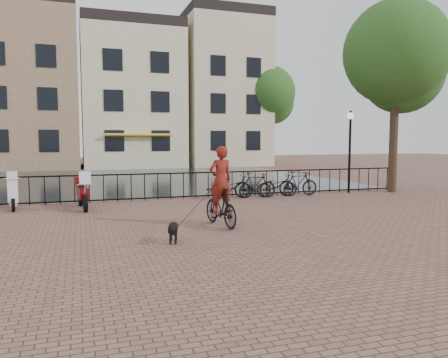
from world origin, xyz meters
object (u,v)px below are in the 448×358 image
object	(u,v)px
lamp_post	(350,137)
dog	(173,231)
scooter	(13,189)
motorcycle	(82,189)
cyclist	(221,191)

from	to	relation	value
lamp_post	dog	bearing A→B (deg)	-143.86
scooter	motorcycle	bearing A→B (deg)	-23.92
lamp_post	motorcycle	size ratio (longest dim) A/B	1.83
lamp_post	scooter	bearing A→B (deg)	-178.51
motorcycle	scooter	xyz separation A→B (m)	(-2.17, 0.66, -0.00)
motorcycle	dog	bearing A→B (deg)	-77.53
dog	scooter	bearing A→B (deg)	137.51
lamp_post	cyclist	distance (m)	9.22
lamp_post	dog	distance (m)	11.42
lamp_post	scooter	world-z (taller)	lamp_post
scooter	lamp_post	bearing A→B (deg)	-5.48
motorcycle	cyclist	bearing A→B (deg)	-56.50
lamp_post	motorcycle	xyz separation A→B (m)	(-10.94, -1.00, -1.72)
lamp_post	cyclist	xyz separation A→B (m)	(-7.49, -5.18, -1.44)
lamp_post	dog	xyz separation A→B (m)	(-9.06, -6.62, -2.12)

